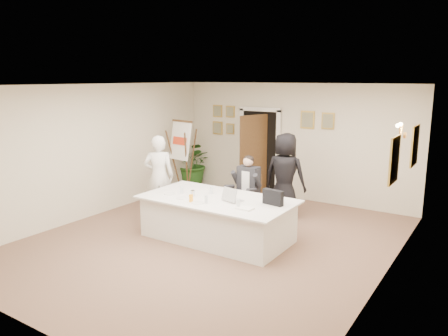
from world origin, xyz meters
TOP-DOWN VIEW (x-y plane):
  - floor at (0.00, 0.00)m, footprint 7.00×7.00m
  - ceiling at (0.00, 0.00)m, footprint 6.00×7.00m
  - wall_back at (0.00, 3.50)m, footprint 6.00×0.10m
  - wall_front at (0.00, -3.50)m, footprint 6.00×0.10m
  - wall_left at (-3.00, 0.00)m, footprint 0.10×7.00m
  - wall_right at (3.00, 0.00)m, footprint 0.10×7.00m
  - doorway at (-0.88, 3.32)m, footprint 1.14×0.86m
  - pictures_back_wall at (-0.80, 3.47)m, footprint 3.40×0.06m
  - pictures_right_wall at (2.97, 1.20)m, footprint 0.06×2.20m
  - wall_sconce at (2.90, 1.20)m, footprint 0.20×0.30m
  - conference_table at (0.03, 0.15)m, footprint 2.78×1.48m
  - seated_man at (-0.03, 1.33)m, footprint 0.70×0.73m
  - flip_chart at (-2.29, 2.12)m, footprint 0.67×0.46m
  - standing_man at (-1.77, 0.60)m, footprint 0.76×0.72m
  - standing_woman at (0.50, 2.00)m, footprint 0.92×0.63m
  - potted_palm at (-2.80, 3.20)m, footprint 1.14×1.00m
  - laptop at (0.35, 0.17)m, footprint 0.42×0.43m
  - laptop_bag at (1.06, 0.33)m, footprint 0.39×0.16m
  - paper_stack at (0.79, -0.15)m, footprint 0.29×0.21m
  - plate_left at (-0.88, -0.11)m, footprint 0.22×0.22m
  - plate_mid at (-0.50, -0.22)m, footprint 0.26×0.26m
  - plate_near at (-0.08, -0.31)m, footprint 0.24×0.24m
  - glass_a at (-0.73, 0.07)m, footprint 0.07×0.07m
  - glass_b at (0.05, -0.23)m, footprint 0.07×0.07m
  - glass_c at (0.65, -0.15)m, footprint 0.08×0.08m
  - glass_d at (-0.25, 0.36)m, footprint 0.07×0.07m
  - oj_glass at (-0.23, -0.30)m, footprint 0.09×0.09m
  - steel_jug at (-0.43, 0.02)m, footprint 0.10×0.10m

SIDE VIEW (x-z plane):
  - floor at x=0.00m, z-range 0.00..0.00m
  - conference_table at x=0.03m, z-range 0.01..0.78m
  - potted_palm at x=-2.80m, z-range 0.00..1.24m
  - seated_man at x=-0.03m, z-range 0.00..1.40m
  - plate_left at x=-0.88m, z-range 0.78..0.79m
  - plate_mid at x=-0.50m, z-range 0.78..0.79m
  - plate_near at x=-0.08m, z-range 0.78..0.79m
  - paper_stack at x=0.79m, z-range 0.78..0.80m
  - steel_jug at x=-0.43m, z-range 0.78..0.89m
  - oj_glass at x=-0.23m, z-range 0.78..0.91m
  - glass_a at x=-0.73m, z-range 0.77..0.92m
  - glass_b at x=0.05m, z-range 0.77..0.92m
  - glass_c at x=0.65m, z-range 0.77..0.92m
  - glass_d at x=-0.25m, z-range 0.77..0.92m
  - flip_chart at x=-2.29m, z-range -0.07..1.80m
  - standing_man at x=-1.77m, z-range 0.00..1.75m
  - standing_woman at x=0.50m, z-range 0.00..1.81m
  - laptop_bag at x=1.06m, z-range 0.77..1.04m
  - laptop at x=0.35m, z-range 0.78..1.05m
  - doorway at x=-0.88m, z-range -0.06..2.14m
  - wall_back at x=0.00m, z-range 0.00..2.80m
  - wall_front at x=0.00m, z-range 0.00..2.80m
  - wall_left at x=-3.00m, z-range 0.00..2.80m
  - wall_right at x=3.00m, z-range 0.00..2.80m
  - pictures_right_wall at x=2.97m, z-range 1.35..2.15m
  - pictures_back_wall at x=-0.80m, z-range 1.45..2.25m
  - wall_sconce at x=2.90m, z-range 1.98..2.22m
  - ceiling at x=0.00m, z-range 2.79..2.81m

